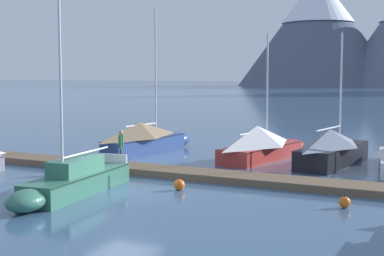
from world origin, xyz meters
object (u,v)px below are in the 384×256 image
person_on_dock (121,145)px  sailboat_far_berth (263,143)px  mooring_buoy_channel_marker (179,185)px  mooring_buoy_inner_mooring (345,202)px  sailboat_mid_dock_starboard (71,181)px  sailboat_outer_slip (334,147)px  sailboat_mid_dock_port (147,138)px

person_on_dock → sailboat_far_berth: bearing=55.0°
mooring_buoy_channel_marker → sailboat_far_berth: bearing=88.6°
mooring_buoy_inner_mooring → person_on_dock: bearing=166.3°
sailboat_mid_dock_starboard → sailboat_far_berth: size_ratio=0.93×
sailboat_mid_dock_starboard → sailboat_outer_slip: size_ratio=0.97×
sailboat_mid_dock_starboard → sailboat_far_berth: sailboat_mid_dock_starboard is taller
sailboat_far_berth → person_on_dock: (-4.68, -6.68, 0.39)m
sailboat_far_berth → person_on_dock: 8.17m
sailboat_mid_dock_starboard → mooring_buoy_inner_mooring: size_ratio=15.07×
sailboat_mid_dock_starboard → person_on_dock: size_ratio=4.31×
sailboat_far_berth → mooring_buoy_channel_marker: size_ratio=14.87×
sailboat_mid_dock_port → person_on_dock: bearing=-70.1°
sailboat_outer_slip → sailboat_mid_dock_port: bearing=-175.8°
sailboat_mid_dock_port → sailboat_far_berth: (6.80, 0.81, -0.03)m
person_on_dock → mooring_buoy_inner_mooring: 11.34m
sailboat_mid_dock_port → sailboat_outer_slip: sailboat_mid_dock_port is taller
sailboat_mid_dock_port → person_on_dock: (2.13, -5.87, 0.37)m
sailboat_outer_slip → person_on_dock: size_ratio=4.45×
sailboat_mid_dock_starboard → sailboat_outer_slip: sailboat_mid_dock_starboard is taller
person_on_dock → sailboat_outer_slip: bearing=37.9°
sailboat_outer_slip → mooring_buoy_inner_mooring: bearing=-75.4°
sailboat_mid_dock_starboard → sailboat_outer_slip: (7.26, 11.94, 0.34)m
sailboat_outer_slip → person_on_dock: bearing=-142.1°
mooring_buoy_channel_marker → sailboat_mid_dock_starboard: bearing=-139.5°
sailboat_outer_slip → mooring_buoy_channel_marker: 10.10m
sailboat_mid_dock_starboard → mooring_buoy_channel_marker: 4.20m
sailboat_mid_dock_port → sailboat_outer_slip: bearing=4.2°
person_on_dock → mooring_buoy_channel_marker: person_on_dock is taller
sailboat_mid_dock_port → sailboat_outer_slip: size_ratio=1.13×
sailboat_mid_dock_port → mooring_buoy_inner_mooring: 15.65m
sailboat_far_berth → sailboat_mid_dock_port: bearing=-173.2°
person_on_dock → mooring_buoy_channel_marker: bearing=-30.0°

